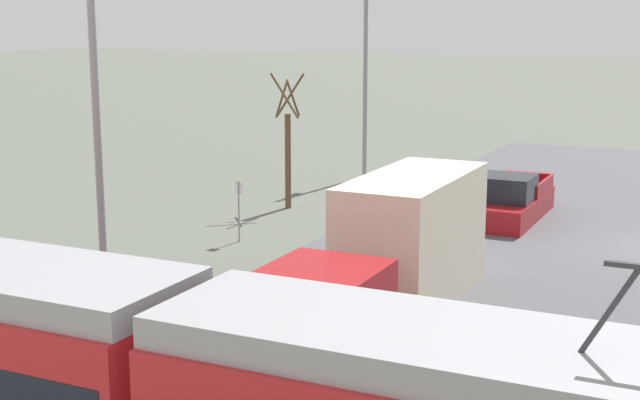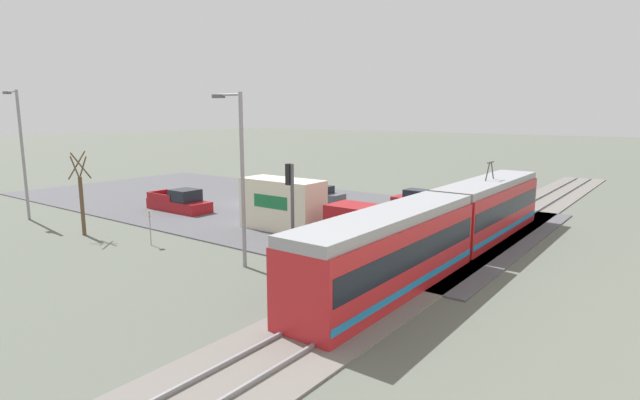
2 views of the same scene
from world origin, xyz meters
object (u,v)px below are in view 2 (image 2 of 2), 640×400
(box_truck, at_px, (298,209))
(light_rail_tram, at_px, (448,226))
(pickup_truck, at_px, (180,202))
(street_tree, at_px, (81,198))
(street_lamp_mid_block, at_px, (240,169))
(street_lamp_near_crossing, at_px, (21,147))
(sedan_car_1, at_px, (419,201))
(traffic_light_pole, at_px, (291,207))
(no_parking_sign, at_px, (150,224))
(sedan_car_0, at_px, (318,195))

(box_truck, bearing_deg, light_rail_tram, 92.52)
(pickup_truck, bearing_deg, light_rail_tram, 91.18)
(box_truck, relative_size, street_tree, 1.81)
(street_lamp_mid_block, bearing_deg, street_lamp_near_crossing, -86.09)
(sedan_car_1, height_order, street_tree, street_tree)
(traffic_light_pole, distance_m, no_parking_sign, 11.25)
(light_rail_tram, distance_m, sedan_car_0, 18.36)
(sedan_car_0, distance_m, no_parking_sign, 17.35)
(sedan_car_0, xyz_separation_m, sedan_car_1, (-2.26, 8.50, 0.05))
(box_truck, bearing_deg, street_lamp_mid_block, 16.86)
(box_truck, xyz_separation_m, street_lamp_near_crossing, (8.60, -18.74, 3.68))
(traffic_light_pole, bearing_deg, pickup_truck, -112.92)
(pickup_truck, bearing_deg, street_lamp_mid_block, 63.43)
(sedan_car_1, bearing_deg, no_parking_sign, -21.77)
(pickup_truck, xyz_separation_m, no_parking_sign, (7.52, 7.02, 0.54))
(street_tree, xyz_separation_m, street_lamp_near_crossing, (-0.00, -8.01, 2.88))
(street_tree, bearing_deg, street_lamp_mid_block, 96.33)
(sedan_car_1, relative_size, street_lamp_near_crossing, 0.46)
(street_tree, bearing_deg, light_rail_tram, 113.60)
(street_lamp_mid_block, relative_size, no_parking_sign, 4.19)
(street_lamp_mid_block, bearing_deg, sedan_car_0, -154.83)
(street_lamp_near_crossing, bearing_deg, traffic_light_pole, 92.23)
(box_truck, xyz_separation_m, pickup_truck, (0.01, -12.14, -0.89))
(light_rail_tram, height_order, sedan_car_1, light_rail_tram)
(light_rail_tram, height_order, street_lamp_mid_block, street_lamp_mid_block)
(sedan_car_1, distance_m, no_parking_sign, 21.10)
(traffic_light_pole, distance_m, street_lamp_mid_block, 4.02)
(street_tree, distance_m, street_lamp_near_crossing, 8.51)
(traffic_light_pole, height_order, street_tree, traffic_light_pole)
(street_tree, bearing_deg, traffic_light_pole, 93.31)
(light_rail_tram, height_order, street_tree, street_tree)
(no_parking_sign, bearing_deg, sedan_car_1, 158.23)
(pickup_truck, height_order, sedan_car_1, pickup_truck)
(light_rail_tram, bearing_deg, pickup_truck, -88.82)
(street_tree, xyz_separation_m, street_lamp_mid_block, (-1.43, 12.90, 2.56))
(sedan_car_0, xyz_separation_m, street_lamp_mid_block, (16.96, 7.97, 4.33))
(traffic_light_pole, height_order, street_lamp_mid_block, street_lamp_mid_block)
(light_rail_tram, xyz_separation_m, pickup_truck, (0.45, -22.11, -1.04))
(light_rail_tram, relative_size, sedan_car_1, 5.87)
(street_lamp_near_crossing, relative_size, street_lamp_mid_block, 1.07)
(sedan_car_1, bearing_deg, street_lamp_mid_block, -1.59)
(pickup_truck, relative_size, sedan_car_1, 1.34)
(sedan_car_1, bearing_deg, street_tree, -33.04)
(sedan_car_1, relative_size, street_lamp_mid_block, 0.49)
(sedan_car_0, relative_size, street_lamp_mid_block, 0.54)
(street_tree, bearing_deg, box_truck, 128.72)
(pickup_truck, bearing_deg, box_truck, 90.07)
(light_rail_tram, distance_m, street_lamp_near_crossing, 30.30)
(light_rail_tram, xyz_separation_m, street_tree, (9.04, -20.70, 0.66))
(sedan_car_1, height_order, street_lamp_mid_block, street_lamp_mid_block)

